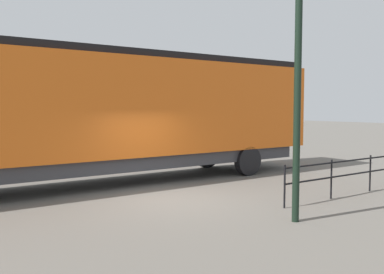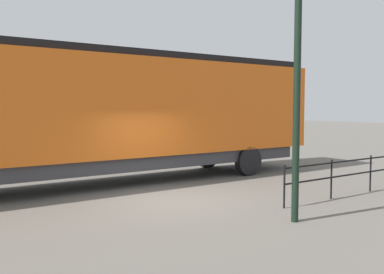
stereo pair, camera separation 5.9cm
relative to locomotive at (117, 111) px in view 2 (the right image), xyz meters
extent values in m
plane|color=#666059|center=(3.18, 0.11, -2.46)|extent=(120.00, 120.00, 0.00)
cube|color=orange|center=(0.00, -0.48, 0.13)|extent=(2.89, 16.35, 3.17)
cube|color=black|center=(0.00, 6.63, -0.35)|extent=(2.78, 2.12, 2.22)
cube|color=black|center=(0.00, -0.48, 1.83)|extent=(2.60, 15.69, 0.24)
cube|color=#38383D|center=(0.00, -0.48, -1.68)|extent=(2.60, 15.04, 0.45)
cylinder|color=black|center=(-1.30, 4.75, -1.91)|extent=(0.30, 1.10, 1.10)
cylinder|color=black|center=(1.30, 4.75, -1.91)|extent=(0.30, 1.10, 1.10)
cylinder|color=black|center=(6.73, 1.19, 0.40)|extent=(0.16, 0.16, 5.71)
cylinder|color=black|center=(5.71, 1.95, -1.90)|extent=(0.05, 0.05, 1.11)
cylinder|color=black|center=(5.71, 3.84, -1.90)|extent=(0.05, 0.05, 1.11)
cylinder|color=black|center=(5.71, 5.73, -1.90)|extent=(0.05, 0.05, 1.11)
camera|label=1|loc=(13.05, -6.09, 0.11)|focal=39.51mm
camera|label=2|loc=(13.08, -6.05, 0.11)|focal=39.51mm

